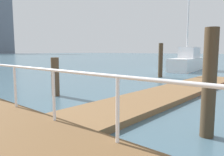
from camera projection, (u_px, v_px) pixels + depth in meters
The scene contains 7 objects.
ground_plane at pixel (1, 80), 13.76m from camera, with size 300.00×300.00×0.00m, color #476675.
floating_dock at pixel (173, 92), 9.43m from camera, with size 13.06×2.00×0.18m, color olive.
boardwalk_railing at pixel (169, 98), 2.82m from camera, with size 0.06×25.66×1.08m.
dock_piling_1 at pixel (161, 60), 15.29m from camera, with size 0.31×0.31×2.38m, color #473826.
dock_piling_3 at pixel (209, 83), 4.61m from camera, with size 0.29×0.29×2.32m, color #473826.
dock_piling_4 at pixel (55, 77), 8.99m from camera, with size 0.32×0.32×1.58m, color brown.
moored_boat_1 at pixel (187, 61), 20.68m from camera, with size 6.04×2.47×9.66m.
Camera 1 is at (-5.71, 5.80, 1.84)m, focal length 35.23 mm.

